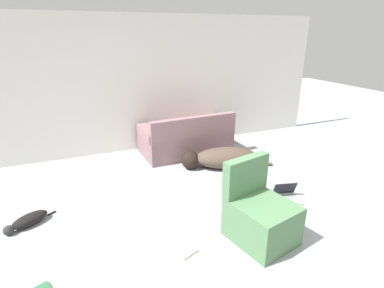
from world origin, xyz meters
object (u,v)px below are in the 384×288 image
Objects in this scene: cat at (28,221)px; book_cream at (186,251)px; laptop_open at (286,193)px; dog at (222,158)px; side_chair at (259,215)px; couch at (186,140)px.

book_cream is (1.60, -1.18, -0.05)m from cat.
book_cream is (-1.72, -0.50, -0.06)m from laptop_open.
dog is 1.91m from side_chair.
laptop_open is 1.79m from book_cream.
cat is at bearing -178.05° from laptop_open.
laptop_open is at bearing 16.23° from book_cream.
side_chair is (0.86, -0.07, 0.29)m from book_cream.
side_chair is at bearing 121.53° from cat.
cat reaches higher than book_cream.
couch is 6.73× the size of book_cream.
cat is 2.77m from side_chair.
book_cream is (-1.04, -2.65, -0.25)m from couch.
couch is 0.94m from dog.
couch is 2.73m from side_chair.
book_cream is at bearing 112.23° from cat.
side_chair is at bearing -4.96° from book_cream.
dog is at bearing 52.47° from book_cream.
side_chair is at bearing 82.85° from couch.
laptop_open is 1.62× the size of book_cream.
couch reaches higher than cat.
cat is 2.28× the size of book_cream.
laptop_open is 1.06m from side_chair.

